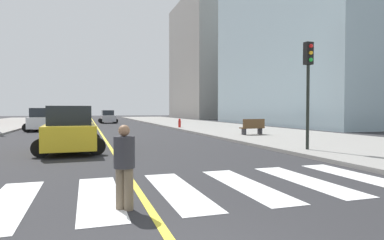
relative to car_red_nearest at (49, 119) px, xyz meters
name	(u,v)px	position (x,y,z in m)	size (l,w,h in m)	color
sidewalk_kerb_east	(260,133)	(17.26, -15.78, -0.87)	(10.00, 120.00, 0.15)	gray
crosswalk_paint	(140,193)	(5.06, -31.78, -0.94)	(13.50, 4.00, 0.01)	silver
lane_divider_paint	(96,125)	(5.06, 4.22, -0.94)	(0.16, 80.00, 0.01)	yellow
parking_garage_concrete	(219,61)	(33.68, 32.69, 12.53)	(18.00, 24.00, 26.94)	gray
car_red_nearest	(49,119)	(0.00, 0.00, 0.00)	(2.93, 4.58, 2.02)	red
car_yellow_second	(70,131)	(3.19, -23.40, 0.04)	(3.01, 4.74, 2.09)	gold
car_white_third	(41,120)	(0.00, -6.29, 0.03)	(3.03, 4.74, 2.08)	silver
car_silver_fourth	(108,117)	(6.91, 9.81, -0.08)	(2.68, 4.21, 1.86)	#B7B7BC
car_gray_fifth	(60,116)	(-0.39, 22.91, -0.10)	(2.57, 4.05, 1.79)	slate
car_black_sixth	(53,118)	(-0.41, 10.19, -0.13)	(2.42, 3.88, 1.73)	black
traffic_light_near_corner	(308,74)	(13.36, -26.87, 2.57)	(0.36, 0.41, 4.79)	black
park_bench	(253,127)	(15.26, -18.20, -0.25)	(1.84, 0.71, 1.12)	brown
pedestrian_crossing	(124,163)	(4.59, -32.93, -0.04)	(0.41, 0.41, 1.64)	brown
fire_hydrant	(180,123)	(12.92, -7.16, -0.36)	(0.26, 0.26, 0.89)	red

